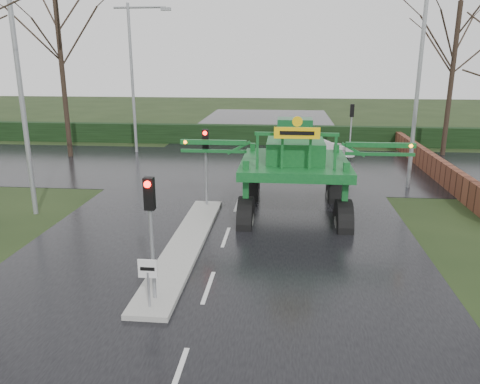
# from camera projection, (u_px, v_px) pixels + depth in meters

# --- Properties ---
(ground) EXTENTS (140.00, 140.00, 0.00)m
(ground) POSITION_uv_depth(u_px,v_px,m) (208.00, 288.00, 13.58)
(ground) COLOR black
(ground) RESTS_ON ground
(road_main) EXTENTS (14.00, 80.00, 0.02)m
(road_main) POSITION_uv_depth(u_px,v_px,m) (241.00, 193.00, 23.15)
(road_main) COLOR black
(road_main) RESTS_ON ground
(road_cross) EXTENTS (80.00, 12.00, 0.02)m
(road_cross) POSITION_uv_depth(u_px,v_px,m) (250.00, 167.00, 28.89)
(road_cross) COLOR black
(road_cross) RESTS_ON ground
(median_island) EXTENTS (1.20, 10.00, 0.16)m
(median_island) POSITION_uv_depth(u_px,v_px,m) (186.00, 244.00, 16.55)
(median_island) COLOR gray
(median_island) RESTS_ON ground
(hedge_row) EXTENTS (44.00, 0.90, 1.50)m
(hedge_row) POSITION_uv_depth(u_px,v_px,m) (258.00, 135.00, 36.35)
(hedge_row) COLOR black
(hedge_row) RESTS_ON ground
(brick_wall) EXTENTS (0.40, 20.00, 1.20)m
(brick_wall) POSITION_uv_depth(u_px,v_px,m) (427.00, 161.00, 27.74)
(brick_wall) COLOR #592D1E
(brick_wall) RESTS_ON ground
(keep_left_sign) EXTENTS (0.50, 0.07, 1.35)m
(keep_left_sign) POSITION_uv_depth(u_px,v_px,m) (148.00, 276.00, 11.97)
(keep_left_sign) COLOR gray
(keep_left_sign) RESTS_ON ground
(traffic_signal_near) EXTENTS (0.26, 0.33, 3.52)m
(traffic_signal_near) POSITION_uv_depth(u_px,v_px,m) (150.00, 213.00, 12.03)
(traffic_signal_near) COLOR gray
(traffic_signal_near) RESTS_ON ground
(traffic_signal_mid) EXTENTS (0.26, 0.33, 3.52)m
(traffic_signal_mid) POSITION_uv_depth(u_px,v_px,m) (206.00, 151.00, 20.16)
(traffic_signal_mid) COLOR gray
(traffic_signal_mid) RESTS_ON ground
(traffic_signal_far) EXTENTS (0.26, 0.33, 3.52)m
(traffic_signal_far) POSITION_uv_depth(u_px,v_px,m) (352.00, 118.00, 31.41)
(traffic_signal_far) COLOR gray
(traffic_signal_far) RESTS_ON ground
(street_light_left_near) EXTENTS (3.85, 0.30, 10.00)m
(street_light_left_near) POSITION_uv_depth(u_px,v_px,m) (25.00, 70.00, 18.46)
(street_light_left_near) COLOR gray
(street_light_left_near) RESTS_ON ground
(street_light_right) EXTENTS (3.85, 0.30, 10.00)m
(street_light_right) POSITION_uv_depth(u_px,v_px,m) (413.00, 68.00, 22.66)
(street_light_right) COLOR gray
(street_light_right) RESTS_ON ground
(street_light_left_far) EXTENTS (3.85, 0.30, 10.00)m
(street_light_left_far) POSITION_uv_depth(u_px,v_px,m) (136.00, 66.00, 31.86)
(street_light_left_far) COLOR gray
(street_light_left_far) RESTS_ON ground
(tree_left_far) EXTENTS (7.70, 7.70, 13.26)m
(tree_left_far) POSITION_uv_depth(u_px,v_px,m) (60.00, 47.00, 30.03)
(tree_left_far) COLOR black
(tree_left_far) RESTS_ON ground
(tree_right_far) EXTENTS (7.00, 7.00, 12.05)m
(tree_right_far) POSITION_uv_depth(u_px,v_px,m) (454.00, 58.00, 30.68)
(tree_right_far) COLOR black
(tree_right_far) RESTS_ON ground
(crop_sprayer) EXTENTS (9.72, 6.06, 5.43)m
(crop_sprayer) POSITION_uv_depth(u_px,v_px,m) (246.00, 160.00, 18.53)
(crop_sprayer) COLOR black
(crop_sprayer) RESTS_ON ground
(white_sedan) EXTENTS (4.44, 2.63, 1.38)m
(white_sedan) POSITION_uv_depth(u_px,v_px,m) (320.00, 159.00, 31.05)
(white_sedan) COLOR silver
(white_sedan) RESTS_ON ground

